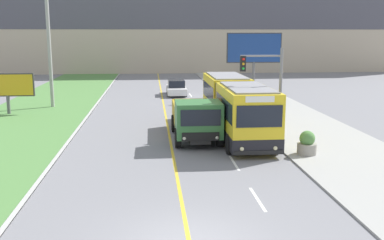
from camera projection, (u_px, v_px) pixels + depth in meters
lane_marking_centre at (195, 216)px, 14.70m from camera, size 2.88×140.00×0.01m
apartment_block_background at (157, 11)px, 67.94m from camera, size 80.00×8.04×18.24m
city_bus at (235, 106)px, 26.68m from camera, size 2.62×12.14×3.17m
dump_truck at (196, 120)px, 24.54m from camera, size 2.49×6.72×2.37m
car_distant at (176, 88)px, 43.15m from camera, size 1.80×4.30×1.45m
utility_pole_far at (49, 36)px, 35.19m from camera, size 1.80×0.28×11.15m
traffic_light_mast at (268, 83)px, 23.76m from camera, size 2.28×0.32×5.11m
billboard_large at (254, 50)px, 39.62m from camera, size 4.89×0.24×5.90m
billboard_small at (7, 86)px, 32.70m from camera, size 3.89×0.24×3.01m
planter_round_near at (307, 144)px, 21.81m from camera, size 0.94×0.94×1.17m
planter_round_second at (276, 124)px, 26.58m from camera, size 0.84×0.84×1.12m
planter_round_third at (259, 110)px, 31.37m from camera, size 0.96×0.96×1.18m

